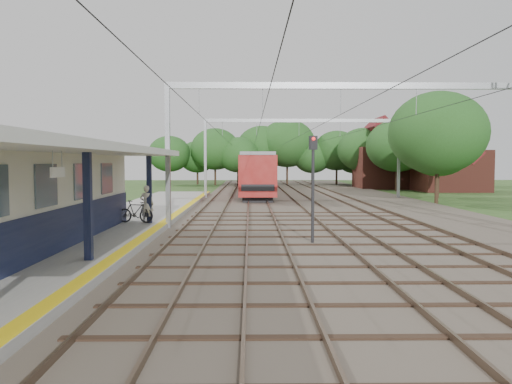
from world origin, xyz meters
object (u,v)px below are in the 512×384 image
object	(u,v)px
person	(147,204)
train	(255,171)
bicycle	(135,212)
signal_post	(313,177)

from	to	relation	value
person	train	bearing A→B (deg)	-94.59
bicycle	signal_post	distance (m)	9.24
person	train	world-z (taller)	train
bicycle	signal_post	size ratio (longest dim) A/B	0.42
person	train	distance (m)	33.08
train	signal_post	xyz separation A→B (m)	(1.85, -37.01, 0.47)
person	signal_post	bearing A→B (deg)	154.16
signal_post	person	bearing A→B (deg)	130.16
person	bicycle	distance (m)	0.66
person	bicycle	bearing A→B (deg)	5.02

